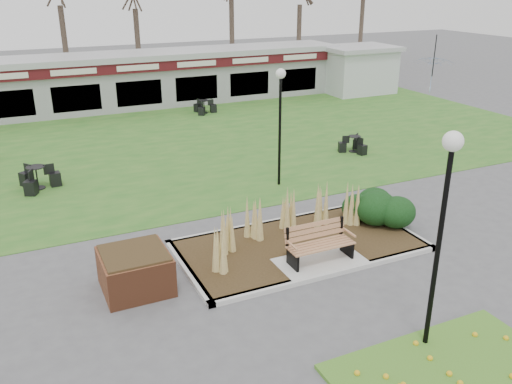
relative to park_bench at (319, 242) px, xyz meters
name	(u,v)px	position (x,y,z in m)	size (l,w,h in m)	color
ground	(323,268)	(0.00, -0.25, -0.59)	(100.00, 100.00, 0.00)	#515154
lawn	(177,143)	(0.00, 11.75, -0.58)	(34.00, 16.00, 0.02)	#28641F
flower_bed	(462,383)	(0.00, -4.85, -0.52)	(4.20, 3.00, 0.16)	#487722
planting_bed	(337,224)	(1.27, 1.10, -0.22)	(6.75, 3.40, 1.27)	#322614
park_bench	(319,242)	(0.00, 0.00, 0.00)	(1.70, 0.66, 0.93)	#AD714E
brick_planter	(135,270)	(-4.40, 0.75, -0.11)	(1.50, 1.50, 0.95)	brown
food_pavilion	(132,80)	(0.00, 19.71, 0.89)	(24.60, 3.40, 2.90)	gray
service_hut	(358,69)	(13.50, 17.75, 0.86)	(4.40, 3.40, 2.83)	silver
lamp_post_near_left	(445,196)	(0.20, -3.69, 2.55)	(0.36, 0.36, 4.31)	black
lamp_post_mid_right	(280,102)	(1.66, 5.35, 2.31)	(0.33, 0.33, 3.98)	black
bistro_set_b	(38,181)	(-5.92, 8.45, -0.31)	(1.33, 1.47, 0.78)	black
bistro_set_c	(204,109)	(2.95, 16.45, -0.34)	(1.16, 1.28, 0.68)	black
bistro_set_d	(354,146)	(6.18, 7.41, -0.35)	(1.23, 1.16, 0.66)	black
patio_umbrella	(432,75)	(14.86, 12.75, 1.16)	(2.70, 2.73, 2.76)	black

